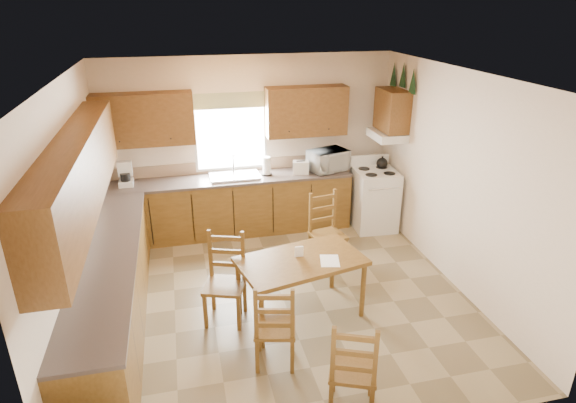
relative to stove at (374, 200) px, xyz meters
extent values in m
plane|color=#817150|center=(-1.88, -1.60, -0.47)|extent=(4.50, 4.50, 0.00)
plane|color=#9E6023|center=(-1.88, -1.60, 2.23)|extent=(4.50, 4.50, 0.00)
plane|color=beige|center=(-4.13, -1.60, 0.88)|extent=(4.50, 4.50, 0.00)
plane|color=beige|center=(0.37, -1.60, 0.88)|extent=(4.50, 4.50, 0.00)
plane|color=beige|center=(-1.88, 0.65, 0.88)|extent=(4.50, 4.50, 0.00)
plane|color=beige|center=(-1.88, -3.85, 0.88)|extent=(4.50, 4.50, 0.00)
cube|color=brown|center=(-2.25, 0.35, -0.03)|extent=(3.75, 0.60, 0.88)
cube|color=brown|center=(-3.83, -1.75, -0.03)|extent=(0.60, 3.60, 0.88)
cube|color=#493D39|center=(-2.25, 0.35, 0.43)|extent=(3.75, 0.63, 0.04)
cube|color=#493D39|center=(-3.83, -1.75, 0.43)|extent=(0.63, 3.60, 0.04)
cube|color=#8F745A|center=(-2.25, 0.64, 0.54)|extent=(3.75, 0.01, 0.18)
cube|color=brown|center=(-3.43, 0.49, 1.38)|extent=(1.41, 0.33, 0.75)
cube|color=brown|center=(-1.02, 0.49, 1.38)|extent=(1.25, 0.33, 0.75)
cube|color=brown|center=(-3.96, -1.75, 1.38)|extent=(0.33, 3.60, 0.75)
cube|color=brown|center=(0.20, 0.05, 1.43)|extent=(0.33, 0.62, 0.62)
cube|color=silver|center=(0.15, 0.05, 1.05)|extent=(0.44, 0.62, 0.12)
cube|color=silver|center=(-2.18, 0.62, 1.08)|extent=(1.13, 0.02, 1.18)
cube|color=white|center=(-2.18, 0.62, 1.08)|extent=(1.05, 0.01, 1.10)
cube|color=#526D34|center=(-2.18, 0.59, 1.58)|extent=(1.19, 0.01, 0.24)
cube|color=silver|center=(-2.18, 0.35, 0.47)|extent=(0.75, 0.45, 0.04)
cone|color=#15321A|center=(0.33, -0.27, 1.91)|extent=(0.22, 0.22, 0.36)
cone|color=#15321A|center=(0.33, 0.05, 1.95)|extent=(0.22, 0.22, 0.36)
cone|color=#15321A|center=(0.33, 0.37, 1.91)|extent=(0.22, 0.22, 0.36)
cube|color=silver|center=(0.00, 0.00, 0.00)|extent=(0.68, 0.70, 0.94)
cube|color=silver|center=(-3.77, 0.38, 0.61)|extent=(0.25, 0.28, 0.32)
cylinder|color=white|center=(-1.68, 0.36, 0.59)|extent=(0.15, 0.15, 0.29)
cube|color=silver|center=(-1.15, 0.30, 0.55)|extent=(0.27, 0.20, 0.20)
imported|color=silver|center=(-0.69, 0.34, 0.61)|extent=(0.65, 0.55, 0.33)
cube|color=brown|center=(-1.75, -2.02, -0.10)|extent=(1.53, 1.08, 0.74)
cube|color=brown|center=(-1.65, -3.47, 0.02)|extent=(0.53, 0.52, 0.98)
cube|color=brown|center=(-2.20, -2.73, 0.01)|extent=(0.49, 0.47, 0.97)
cube|color=brown|center=(-2.61, -1.91, 0.05)|extent=(0.55, 0.54, 1.05)
cube|color=brown|center=(-1.09, -0.96, 0.04)|extent=(0.50, 0.48, 1.02)
cube|color=white|center=(-1.45, -2.13, 0.27)|extent=(0.27, 0.32, 0.00)
cube|color=white|center=(-1.76, -1.95, 0.33)|extent=(0.09, 0.02, 0.13)
camera|label=1|loc=(-2.98, -6.59, 2.97)|focal=30.00mm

